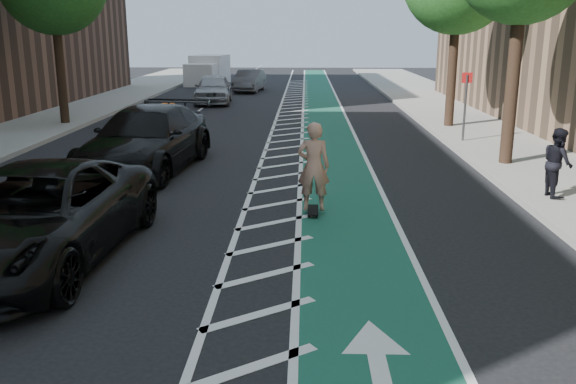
{
  "coord_description": "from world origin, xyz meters",
  "views": [
    {
      "loc": [
        2.12,
        -9.11,
        3.79
      ],
      "look_at": [
        1.83,
        1.12,
        1.1
      ],
      "focal_mm": 38.0,
      "sensor_mm": 36.0,
      "label": 1
    }
  ],
  "objects_px": {
    "skateboarder": "(314,166)",
    "suv_far": "(147,140)",
    "barrel_a": "(146,160)",
    "suv_near": "(35,216)"
  },
  "relations": [
    {
      "from": "skateboarder",
      "to": "suv_far",
      "type": "bearing_deg",
      "value": -40.79
    },
    {
      "from": "skateboarder",
      "to": "suv_near",
      "type": "bearing_deg",
      "value": 33.28
    },
    {
      "from": "skateboarder",
      "to": "suv_far",
      "type": "xyz_separation_m",
      "value": [
        -4.62,
        4.17,
        -0.17
      ]
    },
    {
      "from": "suv_near",
      "to": "suv_far",
      "type": "xyz_separation_m",
      "value": [
        0.08,
        7.11,
        0.07
      ]
    },
    {
      "from": "suv_far",
      "to": "barrel_a",
      "type": "bearing_deg",
      "value": -73.41
    },
    {
      "from": "suv_far",
      "to": "skateboarder",
      "type": "bearing_deg",
      "value": -35.71
    },
    {
      "from": "suv_far",
      "to": "barrel_a",
      "type": "distance_m",
      "value": 0.81
    },
    {
      "from": "barrel_a",
      "to": "suv_far",
      "type": "bearing_deg",
      "value": 100.2
    },
    {
      "from": "skateboarder",
      "to": "barrel_a",
      "type": "height_order",
      "value": "skateboarder"
    },
    {
      "from": "barrel_a",
      "to": "suv_near",
      "type": "bearing_deg",
      "value": -91.78
    }
  ]
}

